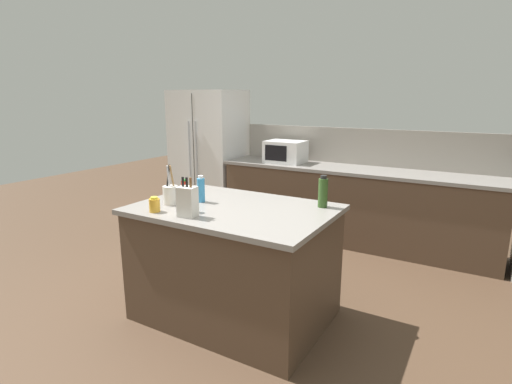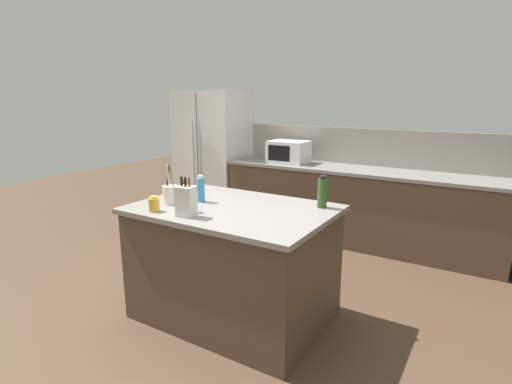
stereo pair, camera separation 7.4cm
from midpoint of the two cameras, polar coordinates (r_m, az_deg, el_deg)
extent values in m
plane|color=#473323|center=(3.52, -2.50, -17.04)|extent=(14.00, 14.00, 0.00)
cube|color=#4C3828|center=(5.09, 14.36, -2.20)|extent=(3.34, 0.62, 0.90)
cube|color=gray|center=(4.99, 14.67, 3.00)|extent=(3.38, 0.66, 0.04)
cube|color=gray|center=(5.25, 15.86, 6.20)|extent=(3.34, 0.03, 0.46)
cube|color=#4C3828|center=(3.32, -2.58, -10.32)|extent=(1.48, 1.01, 0.90)
cube|color=gray|center=(3.16, -2.66, -2.49)|extent=(1.54, 1.07, 0.04)
cube|color=white|center=(6.05, -5.80, 5.34)|extent=(1.00, 0.72, 1.88)
cube|color=#2D2D2D|center=(5.77, -7.99, 4.88)|extent=(0.01, 0.00, 1.79)
cylinder|color=#ADB2B7|center=(5.79, -8.56, 4.90)|extent=(0.02, 0.02, 1.03)
cylinder|color=#ADB2B7|center=(5.72, -7.64, 4.82)|extent=(0.02, 0.02, 1.03)
cube|color=white|center=(5.31, 5.09, 5.76)|extent=(0.50, 0.38, 0.28)
cube|color=black|center=(5.15, 3.67, 5.56)|extent=(0.31, 0.01, 0.20)
cube|color=beige|center=(2.92, -9.25, -1.34)|extent=(0.14, 0.12, 0.22)
cylinder|color=black|center=(2.90, -9.89, 1.50)|extent=(0.02, 0.02, 0.07)
cylinder|color=black|center=(2.89, -9.36, 1.44)|extent=(0.02, 0.02, 0.07)
cylinder|color=brown|center=(2.87, -8.82, 1.39)|extent=(0.02, 0.02, 0.07)
cylinder|color=beige|center=(3.29, -11.51, -0.38)|extent=(0.12, 0.12, 0.15)
cylinder|color=olive|center=(3.26, -11.33, 2.27)|extent=(0.01, 0.05, 0.18)
cylinder|color=black|center=(3.27, -11.82, 2.31)|extent=(0.01, 0.05, 0.18)
cylinder|color=#B2B2B7|center=(3.25, -11.81, 2.22)|extent=(0.01, 0.03, 0.18)
cylinder|color=red|center=(3.55, -9.60, 0.56)|extent=(0.05, 0.05, 0.13)
cylinder|color=green|center=(3.54, -9.64, 1.72)|extent=(0.03, 0.03, 0.02)
cylinder|color=#3384BC|center=(3.31, -7.27, 0.30)|extent=(0.06, 0.06, 0.20)
cylinder|color=white|center=(3.29, -7.32, 2.18)|extent=(0.04, 0.04, 0.02)
cylinder|color=silver|center=(3.04, -8.47, -1.73)|extent=(0.05, 0.05, 0.12)
cylinder|color=#B2B2B7|center=(3.02, -8.51, -0.51)|extent=(0.03, 0.03, 0.02)
cylinder|color=gold|center=(3.11, -13.73, -1.78)|extent=(0.08, 0.08, 0.10)
cylinder|color=gold|center=(3.10, -13.79, -0.74)|extent=(0.05, 0.05, 0.02)
cylinder|color=#2D4C1E|center=(3.16, 10.11, -0.19)|extent=(0.07, 0.07, 0.23)
cylinder|color=black|center=(3.13, 10.21, 2.07)|extent=(0.05, 0.05, 0.03)
camera|label=1|loc=(0.04, -89.38, 0.15)|focal=28.00mm
camera|label=2|loc=(0.04, 90.62, -0.15)|focal=28.00mm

